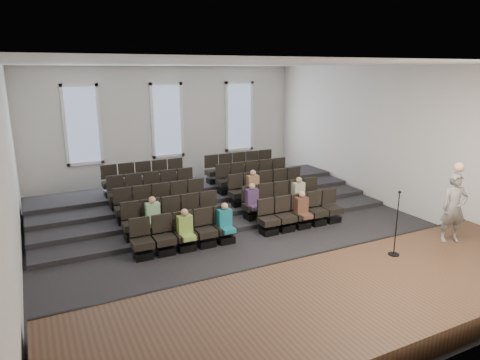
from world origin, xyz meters
name	(u,v)px	position (x,y,z in m)	size (l,w,h in m)	color
ground	(238,231)	(0.00, 0.00, 0.00)	(14.00, 14.00, 0.00)	black
ceiling	(238,64)	(0.00, 0.00, 5.01)	(12.00, 14.00, 0.02)	white
wall_back	(167,125)	(0.00, 7.02, 2.50)	(12.00, 0.04, 5.00)	silver
wall_front	(443,229)	(0.00, -7.02, 2.50)	(12.00, 0.04, 5.00)	silver
wall_left	(8,174)	(-6.02, 0.00, 2.50)	(0.04, 14.00, 5.00)	silver
wall_right	(390,138)	(6.02, 0.00, 2.50)	(0.04, 14.00, 5.00)	silver
stage	(349,302)	(0.00, -5.10, 0.25)	(11.80, 3.60, 0.50)	#442F1D
stage_lip	(300,267)	(0.00, -3.33, 0.25)	(11.80, 0.06, 0.52)	black
risers	(201,198)	(0.00, 3.17, 0.20)	(11.80, 4.80, 0.60)	black
seating_rows	(218,197)	(0.00, 1.54, 0.68)	(6.80, 4.70, 1.67)	black
windows	(167,120)	(0.00, 6.95, 2.70)	(8.44, 0.10, 3.24)	white
audience	(242,205)	(0.19, 0.15, 0.79)	(5.45, 2.64, 1.10)	#88AD45
speaker	(454,208)	(4.09, -4.23, 1.41)	(0.66, 0.43, 1.82)	slate
mic_stand	(395,236)	(2.11, -4.21, 0.98)	(0.27, 0.27, 1.62)	black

